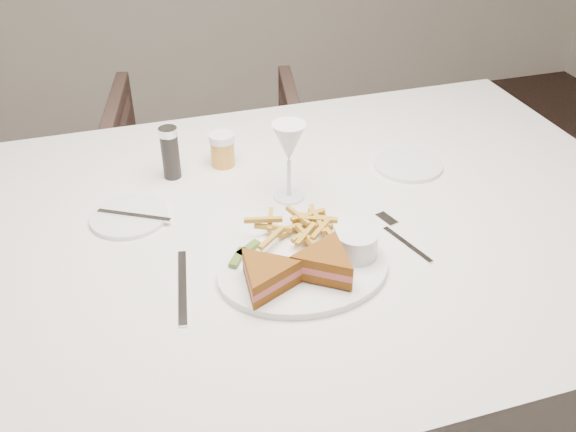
# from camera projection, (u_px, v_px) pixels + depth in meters

# --- Properties ---
(table) EXTENTS (1.65, 1.11, 0.75)m
(table) POSITION_uv_depth(u_px,v_px,m) (282.00, 352.00, 1.53)
(table) COLOR silver
(table) RESTS_ON ground
(chair_far) EXTENTS (0.76, 0.73, 0.68)m
(chair_far) POSITION_uv_depth(u_px,v_px,m) (208.00, 168.00, 2.32)
(chair_far) COLOR #48332C
(chair_far) RESTS_ON ground
(table_setting) EXTENTS (0.81, 0.61, 0.18)m
(table_setting) POSITION_uv_depth(u_px,v_px,m) (288.00, 226.00, 1.24)
(table_setting) COLOR white
(table_setting) RESTS_ON table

